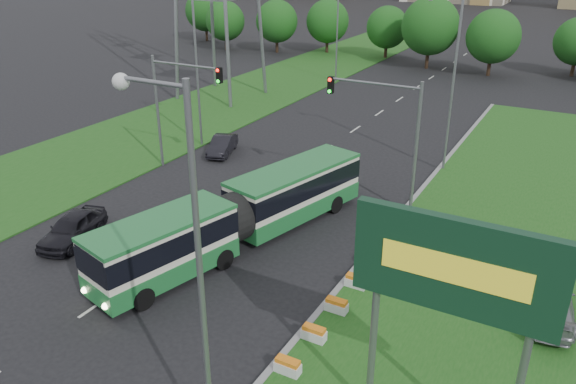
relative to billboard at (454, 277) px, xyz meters
The scene contains 17 objects.
ground 14.97m from the billboard, 153.89° to the left, with size 360.00×360.00×0.00m, color black.
grass_median 15.29m from the billboard, 86.93° to the left, with size 14.00×60.00×0.15m, color #1A4D16.
median_kerb 16.48m from the billboard, 113.88° to the left, with size 0.30×60.00×0.18m, color gray.
left_verge 43.75m from the billboard, 134.29° to the left, with size 12.00×110.00×0.10m, color #1A4D16.
lane_markings 30.77m from the billboard, 120.39° to the left, with size 0.20×100.00×0.01m, color beige, non-canonical shape.
flower_planters 9.80m from the billboard, 134.22° to the left, with size 1.10×15.90×0.60m, color silver, non-canonical shape.
billboard is the anchor object (origin of this frame).
traffic_mast_median 17.68m from the billboard, 115.03° to the left, with size 5.76×0.32×8.00m.
traffic_mast_left 27.16m from the billboard, 146.45° to the left, with size 5.76×0.32×8.00m.
street_lamps 22.11m from the billboard, 133.62° to the left, with size 36.00×60.00×12.00m, color slate, non-canonical shape.
tree_line 61.07m from the billboard, 92.11° to the left, with size 120.00×8.00×9.00m, color #165517, non-canonical shape.
articulated_bus 15.73m from the billboard, 148.21° to the left, with size 2.68×17.22×2.84m.
car_left_near 21.86m from the billboard, 169.86° to the left, with size 1.86×4.63×1.58m, color black.
car_left_far 29.62m from the billboard, 138.66° to the left, with size 1.46×4.18×1.38m, color black.
car_median 10.48m from the billboard, 73.58° to the left, with size 2.01×4.94×1.43m, color gray.
pedestrian 16.20m from the billboard, behind, with size 0.66×0.43×1.80m, color gray.
shopping_trolley 16.38m from the billboard, behind, with size 0.31×0.33×0.54m.
Camera 1 is at (14.71, -20.27, 14.86)m, focal length 35.00 mm.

